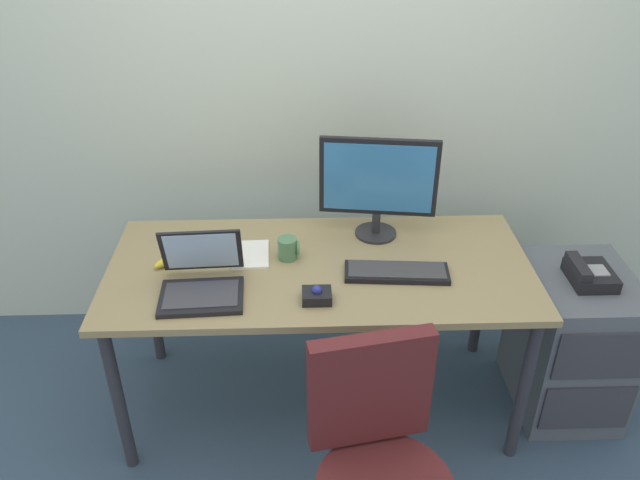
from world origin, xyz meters
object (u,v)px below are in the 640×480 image
at_px(banana, 174,257).
at_px(laptop, 201,279).
at_px(keyboard, 397,272).
at_px(file_cabinet, 571,342).
at_px(desk_phone, 589,274).
at_px(coffee_mug, 288,248).
at_px(paper_notepad, 251,255).
at_px(trackball_mouse, 317,295).
at_px(monitor_main, 378,183).

bearing_deg(banana, laptop, -55.51).
bearing_deg(keyboard, file_cabinet, 4.15).
height_order(desk_phone, coffee_mug, coffee_mug).
relative_size(file_cabinet, keyboard, 1.62).
height_order(coffee_mug, banana, coffee_mug).
height_order(desk_phone, banana, banana).
bearing_deg(paper_notepad, keyboard, -15.19).
xyz_separation_m(trackball_mouse, banana, (-0.58, 0.28, -0.00)).
bearing_deg(banana, desk_phone, -2.87).
bearing_deg(desk_phone, paper_notepad, 175.18).
relative_size(file_cabinet, coffee_mug, 7.40).
xyz_separation_m(coffee_mug, banana, (-0.47, -0.01, -0.03)).
xyz_separation_m(file_cabinet, coffee_mug, (-1.24, 0.08, 0.46)).
bearing_deg(keyboard, banana, 171.93).
relative_size(monitor_main, banana, 2.59).
relative_size(keyboard, banana, 2.21).
bearing_deg(keyboard, trackball_mouse, -154.05).
xyz_separation_m(keyboard, paper_notepad, (-0.58, 0.16, -0.01)).
bearing_deg(file_cabinet, coffee_mug, 176.33).
bearing_deg(desk_phone, file_cabinet, 63.22).
xyz_separation_m(desk_phone, keyboard, (-0.80, -0.04, 0.06)).
distance_m(laptop, paper_notepad, 0.30).
bearing_deg(banana, file_cabinet, -2.30).
bearing_deg(trackball_mouse, monitor_main, 59.98).
height_order(monitor_main, banana, monitor_main).
distance_m(file_cabinet, paper_notepad, 1.46).
height_order(file_cabinet, monitor_main, monitor_main).
height_order(keyboard, coffee_mug, coffee_mug).
bearing_deg(keyboard, desk_phone, 3.01).
bearing_deg(coffee_mug, keyboard, -17.81).
relative_size(monitor_main, trackball_mouse, 4.47).
relative_size(keyboard, laptop, 1.29).
bearing_deg(paper_notepad, coffee_mug, -7.65).
bearing_deg(paper_notepad, desk_phone, -4.82).
distance_m(file_cabinet, desk_phone, 0.38).
bearing_deg(monitor_main, coffee_mug, -155.21).
bearing_deg(paper_notepad, monitor_main, 16.09).
relative_size(file_cabinet, monitor_main, 1.38).
height_order(file_cabinet, desk_phone, desk_phone).
xyz_separation_m(desk_phone, monitor_main, (-0.85, 0.27, 0.30)).
xyz_separation_m(keyboard, laptop, (-0.75, -0.08, 0.04)).
relative_size(monitor_main, paper_notepad, 2.37).
height_order(laptop, trackball_mouse, laptop).
distance_m(trackball_mouse, coffee_mug, 0.31).
distance_m(laptop, trackball_mouse, 0.44).
bearing_deg(paper_notepad, trackball_mouse, -49.89).
distance_m(desk_phone, paper_notepad, 1.39).
bearing_deg(banana, coffee_mug, 1.32).
xyz_separation_m(desk_phone, trackball_mouse, (-1.12, -0.20, 0.07)).
relative_size(file_cabinet, desk_phone, 3.40).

